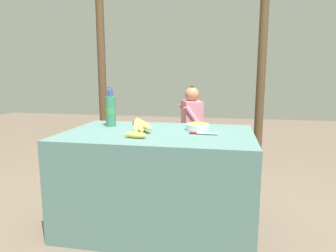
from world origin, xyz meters
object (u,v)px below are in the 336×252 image
at_px(banana_bunch_ripe, 140,125).
at_px(support_post_near, 102,70).
at_px(seated_vendor, 188,124).
at_px(wooden_bench, 173,143).
at_px(serving_bowl, 198,126).
at_px(knife, 199,133).
at_px(loose_banana_front, 136,135).
at_px(water_bottle, 111,110).
at_px(banana_bunch_green, 143,131).
at_px(support_post_far, 261,69).

relative_size(banana_bunch_ripe, support_post_near, 0.10).
bearing_deg(support_post_near, seated_vendor, -18.45).
relative_size(wooden_bench, support_post_near, 0.60).
bearing_deg(wooden_bench, serving_bowl, -71.58).
relative_size(knife, seated_vendor, 0.20).
xyz_separation_m(banana_bunch_ripe, serving_bowl, (0.41, 0.19, -0.03)).
xyz_separation_m(loose_banana_front, support_post_near, (-1.07, 1.98, 0.47)).
bearing_deg(water_bottle, wooden_bench, 74.95).
height_order(wooden_bench, support_post_near, support_post_near).
bearing_deg(banana_bunch_green, wooden_bench, 0.07).
height_order(water_bottle, support_post_near, support_post_near).
height_order(loose_banana_front, seated_vendor, seated_vendor).
height_order(knife, support_post_far, support_post_far).
bearing_deg(banana_bunch_ripe, water_bottle, 143.79).
distance_m(banana_bunch_ripe, seated_vendor, 1.41).
xyz_separation_m(serving_bowl, water_bottle, (-0.73, 0.05, 0.10)).
relative_size(wooden_bench, seated_vendor, 1.42).
height_order(serving_bowl, loose_banana_front, serving_bowl).
relative_size(loose_banana_front, support_post_far, 0.07).
bearing_deg(loose_banana_front, water_bottle, 128.79).
bearing_deg(loose_banana_front, wooden_bench, 90.86).
distance_m(serving_bowl, support_post_far, 1.79).
bearing_deg(banana_bunch_ripe, banana_bunch_green, 105.13).
distance_m(banana_bunch_green, support_post_near, 1.07).
bearing_deg(wooden_bench, banana_bunch_ripe, -89.82).
height_order(serving_bowl, banana_bunch_green, serving_bowl).
height_order(wooden_bench, seated_vendor, seated_vendor).
distance_m(serving_bowl, knife, 0.16).
distance_m(wooden_bench, support_post_far, 1.42).
bearing_deg(wooden_bench, support_post_far, 19.20).
bearing_deg(support_post_near, banana_bunch_green, -28.74).
xyz_separation_m(wooden_bench, seated_vendor, (0.19, -0.05, 0.25)).
distance_m(water_bottle, banana_bunch_green, 1.26).
relative_size(banana_bunch_ripe, banana_bunch_green, 1.03).
bearing_deg(knife, water_bottle, 166.88).
distance_m(water_bottle, seated_vendor, 1.28).
relative_size(banana_bunch_ripe, wooden_bench, 0.17).
xyz_separation_m(banana_bunch_green, support_post_near, (-0.67, 0.36, 0.76)).
bearing_deg(banana_bunch_ripe, support_post_far, 59.81).
bearing_deg(support_post_near, support_post_far, 0.00).
bearing_deg(support_post_near, wooden_bench, -19.20).
distance_m(knife, support_post_near, 2.36).
bearing_deg(support_post_far, banana_bunch_green, -165.66).
xyz_separation_m(water_bottle, banana_bunch_green, (-0.06, 1.19, -0.40)).
bearing_deg(loose_banana_front, seated_vendor, 84.04).
relative_size(knife, wooden_bench, 0.14).
xyz_separation_m(water_bottle, wooden_bench, (0.32, 1.19, -0.53)).
bearing_deg(loose_banana_front, banana_bunch_green, 104.08).
bearing_deg(serving_bowl, support_post_near, 132.27).
xyz_separation_m(banana_bunch_green, support_post_far, (1.43, 0.36, 0.76)).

